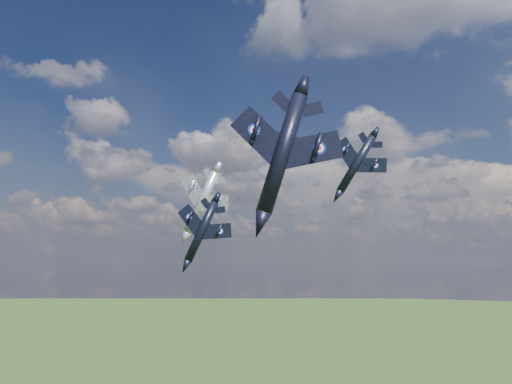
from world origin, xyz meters
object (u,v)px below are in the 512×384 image
at_px(jet_high_navy, 356,164).
at_px(jet_left_silver, 202,202).
at_px(jet_right_navy, 282,153).
at_px(jet_lead_navy, 202,231).

bearing_deg(jet_high_navy, jet_left_silver, 176.34).
bearing_deg(jet_right_navy, jet_left_silver, 110.42).
xyz_separation_m(jet_high_navy, jet_left_silver, (-27.90, -0.79, -4.65)).
height_order(jet_lead_navy, jet_left_silver, jet_left_silver).
bearing_deg(jet_left_silver, jet_lead_navy, -54.45).
bearing_deg(jet_high_navy, jet_right_navy, -90.35).
xyz_separation_m(jet_right_navy, jet_left_silver, (-31.13, 36.62, 1.36)).
bearing_deg(jet_lead_navy, jet_left_silver, 104.75).
xyz_separation_m(jet_lead_navy, jet_high_navy, (21.20, 11.27, 10.54)).
relative_size(jet_right_navy, jet_left_silver, 0.88).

